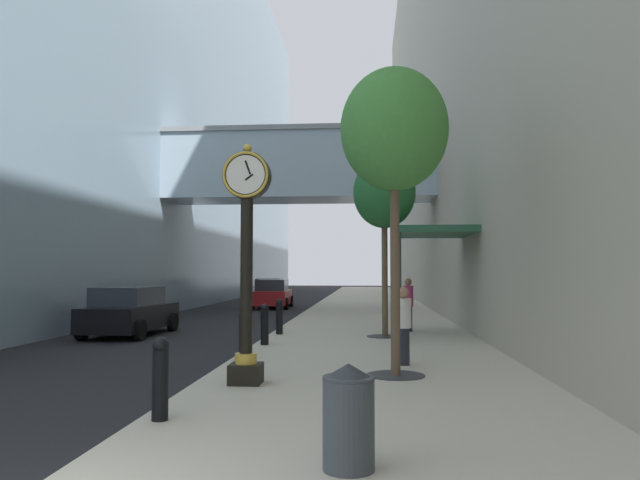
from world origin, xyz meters
The scene contains 18 objects.
ground_plane centered at (0.00, 27.00, 0.00)m, with size 110.00×110.00×0.00m, color black.
sidewalk_right centered at (3.16, 30.00, 0.07)m, with size 6.33×80.00×0.14m, color #BCB29E.
building_block_left centered at (-11.20, 29.97, 14.57)m, with size 22.41×80.00×29.23m.
building_block_right centered at (10.83, 30.00, 15.08)m, with size 9.00×80.00×30.16m.
street_clock centered at (0.94, 6.33, 2.46)m, with size 0.84×0.55×4.24m.
bollard_nearest centered at (0.32, 3.71, 0.71)m, with size 0.23×0.23×1.10m.
bollard_third centered at (0.32, 9.11, 0.71)m, with size 0.23×0.23×1.10m.
bollard_fourth centered at (0.32, 11.80, 0.71)m, with size 0.23×0.23×1.10m.
bollard_fifth centered at (0.32, 14.50, 0.71)m, with size 0.23×0.23×1.10m.
street_tree_near centered at (3.59, 7.34, 4.79)m, with size 2.07×2.07×5.89m.
street_tree_mid_near centered at (3.59, 14.04, 4.44)m, with size 1.89×1.89×5.44m.
trash_bin centered at (2.87, 1.94, 0.68)m, with size 0.53×0.53×1.05m.
pedestrian_walking centered at (3.82, 8.66, 1.00)m, with size 0.43×0.43×1.63m.
pedestrian_by_clock centered at (4.40, 15.70, 1.07)m, with size 0.38×0.38×1.74m.
storefront_awning centered at (5.09, 14.99, 3.28)m, with size 2.40×3.60×3.30m.
car_red_near centered at (-2.33, 29.70, 0.79)m, with size 2.18×4.20×1.62m.
car_white_mid centered at (-3.50, 36.04, 0.78)m, with size 2.12×4.50×1.61m.
car_black_far centered at (-4.71, 15.02, 0.78)m, with size 2.13×4.27×1.59m.
Camera 1 is at (3.06, -4.10, 2.11)m, focal length 33.55 mm.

